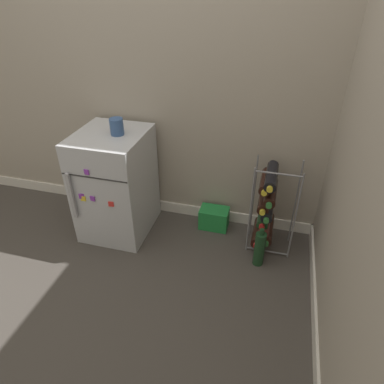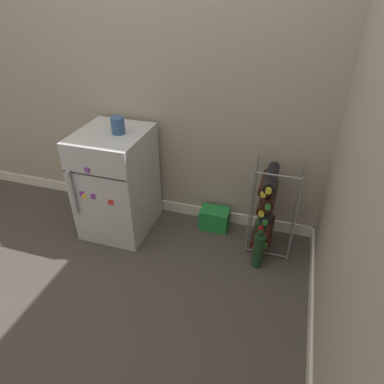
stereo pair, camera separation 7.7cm
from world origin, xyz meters
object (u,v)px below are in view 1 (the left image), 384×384
(wine_rack, at_px, (266,207))
(fridge_top_cup, at_px, (117,127))
(loose_bottle_floor, at_px, (259,249))
(soda_box, at_px, (214,218))
(mini_fridge, at_px, (116,184))

(wine_rack, distance_m, fridge_top_cup, 1.14)
(wine_rack, bearing_deg, loose_bottle_floor, -91.37)
(soda_box, bearing_deg, wine_rack, -16.19)
(mini_fridge, distance_m, soda_box, 0.79)
(fridge_top_cup, bearing_deg, wine_rack, 3.88)
(wine_rack, bearing_deg, fridge_top_cup, -176.12)
(soda_box, relative_size, loose_bottle_floor, 0.74)
(soda_box, height_order, fridge_top_cup, fridge_top_cup)
(mini_fridge, bearing_deg, soda_box, 14.81)
(mini_fridge, bearing_deg, fridge_top_cup, 5.39)
(mini_fridge, xyz_separation_m, soda_box, (0.70, 0.19, -0.31))
(wine_rack, height_order, fridge_top_cup, fridge_top_cup)
(soda_box, height_order, loose_bottle_floor, loose_bottle_floor)
(wine_rack, distance_m, soda_box, 0.47)
(wine_rack, xyz_separation_m, loose_bottle_floor, (-0.00, -0.20, -0.20))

